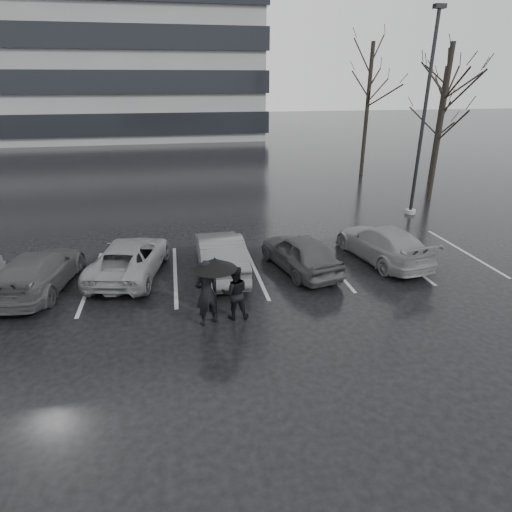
{
  "coord_description": "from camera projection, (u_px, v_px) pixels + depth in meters",
  "views": [
    {
      "loc": [
        -1.96,
        -11.26,
        6.28
      ],
      "look_at": [
        0.38,
        1.0,
        1.1
      ],
      "focal_mm": 30.0,
      "sensor_mm": 36.0,
      "label": 1
    }
  ],
  "objects": [
    {
      "name": "ground",
      "position": [
        250.0,
        303.0,
        12.96
      ],
      "size": [
        160.0,
        160.0,
        0.0
      ],
      "primitive_type": "plane",
      "color": "black",
      "rests_on": "ground"
    },
    {
      "name": "car_main",
      "position": [
        300.0,
        253.0,
        14.96
      ],
      "size": [
        2.4,
        4.08,
        1.3
      ],
      "primitive_type": "imported",
      "rotation": [
        0.0,
        0.0,
        3.38
      ],
      "color": "black",
      "rests_on": "ground"
    },
    {
      "name": "car_west_a",
      "position": [
        220.0,
        254.0,
        14.7
      ],
      "size": [
        1.5,
        4.28,
        1.41
      ],
      "primitive_type": "imported",
      "rotation": [
        0.0,
        0.0,
        3.14
      ],
      "color": "#2E2E31",
      "rests_on": "ground"
    },
    {
      "name": "car_west_b",
      "position": [
        130.0,
        258.0,
        14.62
      ],
      "size": [
        2.88,
        4.71,
        1.22
      ],
      "primitive_type": "imported",
      "rotation": [
        0.0,
        0.0,
        2.94
      ],
      "color": "#535355",
      "rests_on": "ground"
    },
    {
      "name": "car_west_c",
      "position": [
        39.0,
        271.0,
        13.6
      ],
      "size": [
        2.36,
        4.53,
        1.25
      ],
      "primitive_type": "imported",
      "rotation": [
        0.0,
        0.0,
        3.0
      ],
      "color": "black",
      "rests_on": "ground"
    },
    {
      "name": "car_east",
      "position": [
        382.0,
        243.0,
        15.83
      ],
      "size": [
        2.51,
        4.66,
        1.28
      ],
      "primitive_type": "imported",
      "rotation": [
        0.0,
        0.0,
        3.31
      ],
      "color": "#535355",
      "rests_on": "ground"
    },
    {
      "name": "pedestrian_left",
      "position": [
        206.0,
        293.0,
        11.52
      ],
      "size": [
        0.82,
        0.7,
        1.9
      ],
      "primitive_type": "imported",
      "rotation": [
        0.0,
        0.0,
        3.56
      ],
      "color": "black",
      "rests_on": "ground"
    },
    {
      "name": "pedestrian_right",
      "position": [
        235.0,
        293.0,
        11.87
      ],
      "size": [
        0.8,
        0.64,
        1.57
      ],
      "primitive_type": "imported",
      "rotation": [
        0.0,
        0.0,
        3.08
      ],
      "color": "black",
      "rests_on": "ground"
    },
    {
      "name": "umbrella",
      "position": [
        215.0,
        264.0,
        11.2
      ],
      "size": [
        1.17,
        1.17,
        1.98
      ],
      "color": "black",
      "rests_on": "ground"
    },
    {
      "name": "lamp_post",
      "position": [
        422.0,
        127.0,
        19.96
      ],
      "size": [
        0.5,
        0.5,
        9.22
      ],
      "rotation": [
        0.0,
        0.0,
        0.36
      ],
      "color": "gray",
      "rests_on": "ground"
    },
    {
      "name": "stall_stripes",
      "position": [
        215.0,
        271.0,
        15.09
      ],
      "size": [
        19.72,
        5.0,
        0.0
      ],
      "color": "#949496",
      "rests_on": "ground"
    },
    {
      "name": "tree_east",
      "position": [
        440.0,
        126.0,
        22.57
      ],
      "size": [
        0.26,
        0.26,
        8.0
      ],
      "primitive_type": "cylinder",
      "color": "black",
      "rests_on": "ground"
    },
    {
      "name": "tree_ne",
      "position": [
        438.0,
        127.0,
        26.82
      ],
      "size": [
        0.26,
        0.26,
        7.0
      ],
      "primitive_type": "cylinder",
      "color": "black",
      "rests_on": "ground"
    },
    {
      "name": "tree_north",
      "position": [
        367.0,
        112.0,
        28.65
      ],
      "size": [
        0.26,
        0.26,
        8.5
      ],
      "primitive_type": "cylinder",
      "color": "black",
      "rests_on": "ground"
    }
  ]
}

